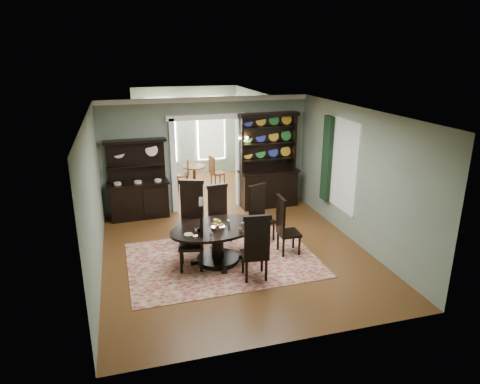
# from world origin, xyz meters

# --- Properties ---
(room) EXTENTS (5.51, 6.01, 3.01)m
(room) POSITION_xyz_m (0.00, 0.04, 1.58)
(room) COLOR #583017
(room) RESTS_ON ground
(parlor) EXTENTS (3.51, 3.50, 3.01)m
(parlor) POSITION_xyz_m (0.00, 5.53, 1.52)
(parlor) COLOR #583017
(parlor) RESTS_ON ground
(doorway_trim) EXTENTS (2.08, 0.25, 2.57)m
(doorway_trim) POSITION_xyz_m (0.00, 3.00, 1.62)
(doorway_trim) COLOR white
(doorway_trim) RESTS_ON floor
(right_window) EXTENTS (0.15, 1.47, 2.12)m
(right_window) POSITION_xyz_m (2.69, 0.93, 1.60)
(right_window) COLOR white
(right_window) RESTS_ON wall_right
(wall_sconce) EXTENTS (0.27, 0.21, 0.21)m
(wall_sconce) POSITION_xyz_m (0.95, 2.85, 1.89)
(wall_sconce) COLOR gold
(wall_sconce) RESTS_ON back_wall_right
(rug) EXTENTS (3.87, 2.76, 0.01)m
(rug) POSITION_xyz_m (-0.34, -0.18, 0.01)
(rug) COLOR maroon
(rug) RESTS_ON floor
(dining_table) EXTENTS (2.15, 2.12, 0.77)m
(dining_table) POSITION_xyz_m (-0.45, -0.22, 0.54)
(dining_table) COLOR black
(dining_table) RESTS_ON rug
(centerpiece) EXTENTS (1.33, 0.85, 0.22)m
(centerpiece) POSITION_xyz_m (-0.46, -0.31, 0.83)
(centerpiece) COLOR white
(centerpiece) RESTS_ON dining_table
(chair_far_left) EXTENTS (0.67, 0.66, 1.45)m
(chair_far_left) POSITION_xyz_m (-0.80, 0.83, 0.76)
(chair_far_left) COLOR black
(chair_far_left) RESTS_ON rug
(chair_far_mid) EXTENTS (0.52, 0.50, 1.28)m
(chair_far_mid) POSITION_xyz_m (-0.16, 0.90, 0.67)
(chair_far_mid) COLOR black
(chair_far_mid) RESTS_ON rug
(chair_far_right) EXTENTS (0.62, 0.61, 1.29)m
(chair_far_right) POSITION_xyz_m (0.71, 0.62, 0.68)
(chair_far_right) COLOR black
(chair_far_right) RESTS_ON rug
(chair_end_left) EXTENTS (0.58, 0.60, 1.41)m
(chair_end_left) POSITION_xyz_m (-0.90, -0.37, 0.74)
(chair_end_left) COLOR black
(chair_end_left) RESTS_ON rug
(chair_end_right) EXTENTS (0.46, 0.49, 1.28)m
(chair_end_right) POSITION_xyz_m (0.98, -0.23, 0.67)
(chair_end_right) COLOR black
(chair_end_right) RESTS_ON rug
(chair_near) EXTENTS (0.55, 0.52, 1.35)m
(chair_near) POSITION_xyz_m (0.06, -1.14, 0.71)
(chair_near) COLOR black
(chair_near) RESTS_ON rug
(sideboard) EXTENTS (1.57, 0.62, 2.03)m
(sideboard) POSITION_xyz_m (-1.85, 2.76, 0.71)
(sideboard) COLOR black
(sideboard) RESTS_ON floor
(welsh_dresser) EXTENTS (1.66, 0.65, 2.57)m
(welsh_dresser) POSITION_xyz_m (1.65, 2.72, 0.93)
(welsh_dresser) COLOR black
(welsh_dresser) RESTS_ON floor
(parlor_table) EXTENTS (0.74, 0.74, 0.69)m
(parlor_table) POSITION_xyz_m (-0.03, 4.93, 0.45)
(parlor_table) COLOR #583319
(parlor_table) RESTS_ON parlor_floor
(parlor_chair_left) EXTENTS (0.45, 0.44, 0.99)m
(parlor_chair_left) POSITION_xyz_m (-0.37, 4.71, 0.53)
(parlor_chair_left) COLOR #583319
(parlor_chair_left) RESTS_ON parlor_floor
(parlor_chair_right) EXTENTS (0.48, 0.46, 1.05)m
(parlor_chair_right) POSITION_xyz_m (0.57, 4.56, 0.56)
(parlor_chair_right) COLOR #583319
(parlor_chair_right) RESTS_ON parlor_floor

